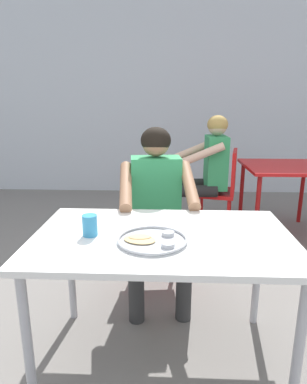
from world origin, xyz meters
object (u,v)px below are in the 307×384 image
chair_foreground (155,219)px  diner_foreground (157,200)px  chair_red_left (223,186)px  thali_tray (152,240)px  table_background_red (284,174)px  patron_background (207,165)px  table_foreground (162,248)px  drinking_cup (90,225)px

chair_foreground → diner_foreground: diner_foreground is taller
chair_red_left → thali_tray: bearing=-108.2°
chair_red_left → table_background_red: bearing=-3.7°
chair_foreground → table_background_red: (1.28, 1.00, 0.14)m
chair_foreground → table_background_red: 1.63m
diner_foreground → patron_background: 1.31m
chair_foreground → chair_red_left: (0.68, 1.04, 0.01)m
diner_foreground → chair_red_left: 1.44m
chair_foreground → patron_background: (0.49, 1.00, 0.24)m
patron_background → chair_foreground: bearing=-116.2°
table_foreground → chair_foreground: bearing=94.6°
thali_tray → chair_red_left: (0.66, 1.99, -0.23)m
table_foreground → drinking_cup: 0.38m
thali_tray → table_foreground: bearing=61.3°
table_foreground → patron_background: 1.91m
drinking_cup → chair_red_left: (0.96, 1.93, -0.28)m
drinking_cup → chair_red_left: chair_red_left is taller
table_foreground → drinking_cup: (-0.35, -0.02, 0.13)m
table_foreground → chair_foreground: 0.88m
table_foreground → diner_foreground: diner_foreground is taller
chair_red_left → patron_background: bearing=-167.2°
chair_red_left → patron_background: (-0.19, -0.04, 0.23)m
table_foreground → table_background_red: bearing=57.0°
table_foreground → drinking_cup: bearing=-176.0°
thali_tray → diner_foreground: diner_foreground is taller
table_background_red → chair_foreground: bearing=-142.0°
table_background_red → patron_background: patron_background is taller
drinking_cup → diner_foreground: bearing=65.6°
thali_tray → drinking_cup: 0.31m
chair_foreground → chair_red_left: size_ratio=0.98×
diner_foreground → chair_red_left: size_ratio=1.36×
chair_foreground → table_background_red: size_ratio=1.05×
table_foreground → patron_background: size_ratio=1.04×
thali_tray → table_background_red: size_ratio=0.40×
diner_foreground → chair_red_left: (0.66, 1.26, -0.21)m
table_background_red → chair_red_left: 0.62m
table_foreground → table_background_red: table_background_red is taller
chair_red_left → patron_background: patron_background is taller
thali_tray → chair_red_left: bearing=71.8°
table_foreground → diner_foreground: size_ratio=1.07×
table_foreground → patron_background: bearing=77.2°
drinking_cup → table_background_red: (1.57, 1.89, -0.14)m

